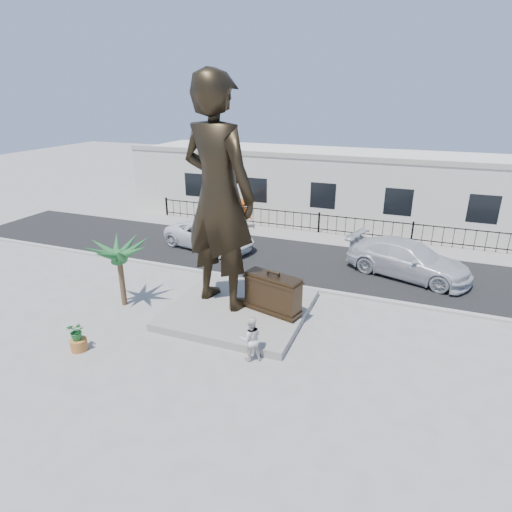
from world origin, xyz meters
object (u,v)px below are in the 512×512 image
at_px(car_white, 210,235).
at_px(tourist, 251,339).
at_px(statue, 218,195).
at_px(suitcase, 273,294).

bearing_deg(car_white, tourist, -132.30).
xyz_separation_m(statue, suitcase, (2.23, -0.11, -3.60)).
height_order(statue, car_white, statue).
xyz_separation_m(suitcase, tourist, (0.22, -2.81, -0.30)).
bearing_deg(car_white, statue, -135.47).
xyz_separation_m(tourist, car_white, (-6.16, 9.15, -0.03)).
relative_size(statue, tourist, 5.65).
distance_m(suitcase, tourist, 2.83).
height_order(statue, tourist, statue).
height_order(suitcase, car_white, suitcase).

